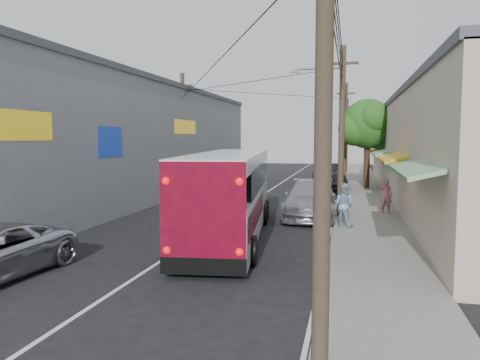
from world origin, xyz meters
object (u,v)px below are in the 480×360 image
(coach_bus, at_px, (230,194))
(parked_car_mid, at_px, (335,182))
(parked_suv, at_px, (310,199))
(pedestrian_far, at_px, (344,205))
(parked_car_far, at_px, (328,173))
(pedestrian_near, at_px, (386,196))

(coach_bus, bearing_deg, parked_car_mid, 70.87)
(parked_suv, relative_size, pedestrian_far, 3.28)
(parked_car_far, height_order, pedestrian_far, pedestrian_far)
(parked_car_far, relative_size, pedestrian_far, 2.76)
(parked_suv, relative_size, parked_car_far, 1.19)
(pedestrian_near, bearing_deg, parked_suv, 32.60)
(coach_bus, relative_size, pedestrian_near, 6.88)
(coach_bus, height_order, parked_car_mid, coach_bus)
(parked_car_mid, xyz_separation_m, parked_car_far, (-0.80, 6.45, 0.12))
(parked_car_far, distance_m, pedestrian_near, 16.41)
(parked_car_mid, xyz_separation_m, pedestrian_far, (0.80, -13.58, 0.32))
(parked_suv, distance_m, pedestrian_near, 3.81)
(pedestrian_near, distance_m, pedestrian_far, 4.46)
(parked_car_mid, bearing_deg, pedestrian_far, -83.26)
(parked_car_far, bearing_deg, pedestrian_near, -71.10)
(parked_suv, distance_m, pedestrian_far, 3.09)
(parked_suv, height_order, pedestrian_near, pedestrian_near)
(parked_car_mid, bearing_deg, coach_bus, -98.54)
(parked_car_mid, distance_m, pedestrian_near, 9.96)
(parked_suv, distance_m, parked_car_far, 17.38)
(parked_car_far, bearing_deg, parked_suv, -83.61)
(pedestrian_near, bearing_deg, coach_bus, 58.54)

